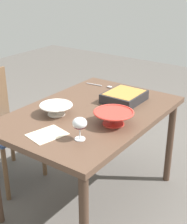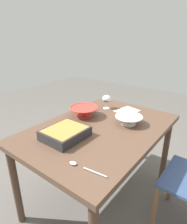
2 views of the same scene
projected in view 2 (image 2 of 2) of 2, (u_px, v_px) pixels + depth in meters
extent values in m
plane|color=#5B5651|center=(99.00, 198.00, 1.78)|extent=(8.00, 8.00, 0.00)
cube|color=brown|center=(100.00, 129.00, 1.52)|extent=(1.25, 0.85, 0.04)
cylinder|color=#493427|center=(165.00, 152.00, 1.86)|extent=(0.05, 0.05, 0.70)
cylinder|color=#493427|center=(16.00, 186.00, 1.44)|extent=(0.05, 0.05, 0.70)
cylinder|color=#493427|center=(103.00, 131.00, 2.28)|extent=(0.05, 0.05, 0.70)
cylinder|color=brown|center=(172.00, 180.00, 1.69)|extent=(0.04, 0.04, 0.45)
cylinder|color=brown|center=(154.00, 211.00, 1.39)|extent=(0.04, 0.04, 0.45)
cylinder|color=white|center=(106.00, 108.00, 1.88)|extent=(0.06, 0.06, 0.01)
cylinder|color=white|center=(106.00, 105.00, 1.87)|extent=(0.01, 0.01, 0.06)
ellipsoid|color=white|center=(107.00, 99.00, 1.85)|extent=(0.08, 0.08, 0.07)
ellipsoid|color=#4C0A19|center=(106.00, 100.00, 1.85)|extent=(0.07, 0.07, 0.04)
cube|color=#262628|center=(65.00, 133.00, 1.34)|extent=(0.29, 0.25, 0.07)
cube|color=#B27A38|center=(65.00, 130.00, 1.33)|extent=(0.26, 0.22, 0.02)
cylinder|color=white|center=(128.00, 124.00, 1.55)|extent=(0.12, 0.12, 0.01)
cone|color=white|center=(129.00, 120.00, 1.54)|extent=(0.21, 0.21, 0.06)
torus|color=white|center=(129.00, 117.00, 1.53)|extent=(0.22, 0.22, 0.01)
cylinder|color=red|center=(84.00, 116.00, 1.70)|extent=(0.14, 0.14, 0.01)
cone|color=red|center=(84.00, 112.00, 1.69)|extent=(0.25, 0.25, 0.07)
torus|color=red|center=(84.00, 108.00, 1.68)|extent=(0.25, 0.25, 0.01)
cylinder|color=silver|center=(95.00, 172.00, 1.00)|extent=(0.02, 0.14, 0.01)
ellipsoid|color=silver|center=(73.00, 163.00, 1.07)|extent=(0.03, 0.05, 0.01)
cube|color=beige|center=(127.00, 111.00, 1.83)|extent=(0.24, 0.21, 0.00)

